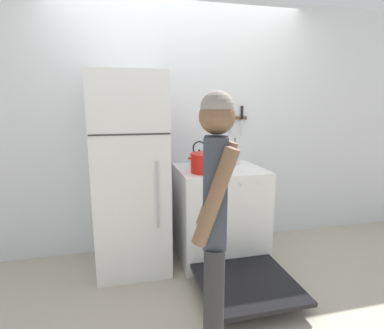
# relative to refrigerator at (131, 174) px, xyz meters

# --- Properties ---
(ground_plane) EXTENTS (14.00, 14.00, 0.00)m
(ground_plane) POSITION_rel_refrigerator_xyz_m (0.55, 0.34, -0.89)
(ground_plane) COLOR #B2A893
(wall_back) EXTENTS (10.00, 0.06, 2.55)m
(wall_back) POSITION_rel_refrigerator_xyz_m (0.55, 0.37, 0.38)
(wall_back) COLOR silver
(wall_back) RESTS_ON ground_plane
(refrigerator) EXTENTS (0.64, 0.70, 1.78)m
(refrigerator) POSITION_rel_refrigerator_xyz_m (0.00, 0.00, 0.00)
(refrigerator) COLOR white
(refrigerator) RESTS_ON ground_plane
(stove_range) EXTENTS (0.82, 1.42, 0.91)m
(stove_range) POSITION_rel_refrigerator_xyz_m (0.85, -0.05, -0.44)
(stove_range) COLOR white
(stove_range) RESTS_ON ground_plane
(dutch_oven_pot) EXTENTS (0.33, 0.29, 0.20)m
(dutch_oven_pot) POSITION_rel_refrigerator_xyz_m (0.67, -0.15, 0.10)
(dutch_oven_pot) COLOR red
(dutch_oven_pot) RESTS_ON stove_range
(tea_kettle) EXTENTS (0.22, 0.18, 0.25)m
(tea_kettle) POSITION_rel_refrigerator_xyz_m (0.68, 0.13, 0.09)
(tea_kettle) COLOR silver
(tea_kettle) RESTS_ON stove_range
(utensil_jar) EXTENTS (0.09, 0.09, 0.28)m
(utensil_jar) POSITION_rel_refrigerator_xyz_m (1.05, 0.13, 0.09)
(utensil_jar) COLOR silver
(utensil_jar) RESTS_ON stove_range
(person) EXTENTS (0.33, 0.38, 1.58)m
(person) POSITION_rel_refrigerator_xyz_m (0.41, -1.26, 0.01)
(person) COLOR #2D2D30
(person) RESTS_ON ground_plane
(wall_knife_strip) EXTENTS (0.24, 0.03, 0.31)m
(wall_knife_strip) POSITION_rel_refrigerator_xyz_m (1.14, 0.32, 0.49)
(wall_knife_strip) COLOR brown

